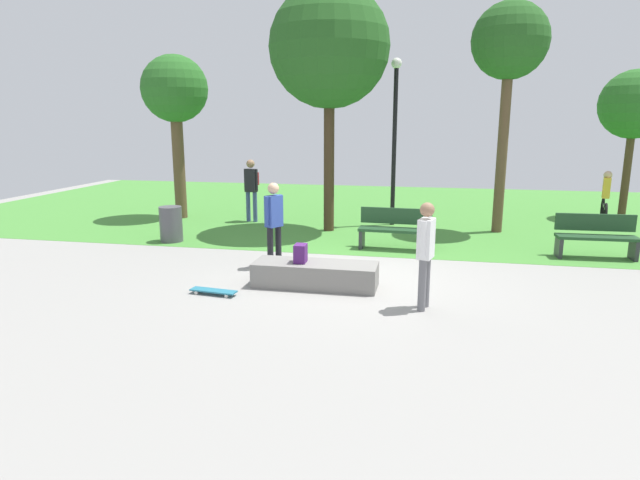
% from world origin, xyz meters
% --- Properties ---
extents(ground_plane, '(28.00, 28.00, 0.00)m').
position_xyz_m(ground_plane, '(0.00, 0.00, 0.00)').
color(ground_plane, gray).
extents(grass_lawn, '(26.60, 12.54, 0.01)m').
position_xyz_m(grass_lawn, '(0.00, 7.73, 0.00)').
color(grass_lawn, '#478C38').
rests_on(grass_lawn, ground_plane).
extents(concrete_ledge, '(2.15, 0.72, 0.42)m').
position_xyz_m(concrete_ledge, '(-0.55, -0.82, 0.21)').
color(concrete_ledge, gray).
rests_on(concrete_ledge, ground_plane).
extents(backpack_on_ledge, '(0.21, 0.29, 0.32)m').
position_xyz_m(backpack_on_ledge, '(-0.81, -0.84, 0.58)').
color(backpack_on_ledge, '#4C1E66').
rests_on(backpack_on_ledge, concrete_ledge).
extents(skater_performing_trick, '(0.27, 0.42, 1.65)m').
position_xyz_m(skater_performing_trick, '(1.32, -1.61, 0.96)').
color(skater_performing_trick, slate).
rests_on(skater_performing_trick, ground_plane).
extents(skater_watching, '(0.33, 0.38, 1.67)m').
position_xyz_m(skater_watching, '(-1.60, 0.26, 0.97)').
color(skater_watching, black).
rests_on(skater_watching, ground_plane).
extents(skateboard_by_ledge, '(0.82, 0.29, 0.08)m').
position_xyz_m(skateboard_by_ledge, '(-2.11, -1.62, 0.06)').
color(skateboard_by_ledge, teal).
rests_on(skateboard_by_ledge, ground_plane).
extents(park_bench_near_lamppost, '(1.62, 0.54, 0.91)m').
position_xyz_m(park_bench_near_lamppost, '(0.62, 2.27, 0.48)').
color(park_bench_near_lamppost, '#1E4223').
rests_on(park_bench_near_lamppost, ground_plane).
extents(park_bench_far_left, '(1.62, 0.52, 0.91)m').
position_xyz_m(park_bench_far_left, '(4.80, 2.32, 0.48)').
color(park_bench_far_left, '#1E4223').
rests_on(park_bench_far_left, ground_plane).
extents(tree_leaning_ash, '(1.85, 1.85, 5.64)m').
position_xyz_m(tree_leaning_ash, '(3.09, 4.72, 4.61)').
color(tree_leaning_ash, brown).
rests_on(tree_leaning_ash, grass_lawn).
extents(tree_broad_elm, '(2.98, 2.98, 6.09)m').
position_xyz_m(tree_broad_elm, '(-1.22, 4.03, 4.57)').
color(tree_broad_elm, '#42301E').
rests_on(tree_broad_elm, grass_lawn).
extents(tree_young_birch, '(1.88, 1.88, 4.65)m').
position_xyz_m(tree_young_birch, '(-5.86, 5.03, 3.60)').
color(tree_young_birch, brown).
rests_on(tree_young_birch, grass_lawn).
extents(tree_tall_oak, '(1.93, 1.93, 4.24)m').
position_xyz_m(tree_tall_oak, '(6.91, 7.48, 3.24)').
color(tree_tall_oak, '#4C3823').
rests_on(tree_tall_oak, grass_lawn).
extents(lamp_post, '(0.28, 0.28, 4.43)m').
position_xyz_m(lamp_post, '(0.35, 5.17, 2.67)').
color(lamp_post, black).
rests_on(lamp_post, ground_plane).
extents(trash_bin, '(0.53, 0.53, 0.84)m').
position_xyz_m(trash_bin, '(-4.66, 1.98, 0.42)').
color(trash_bin, '#4C4C51').
rests_on(trash_bin, ground_plane).
extents(pedestrian_with_backpack, '(0.42, 0.39, 1.76)m').
position_xyz_m(pedestrian_with_backpack, '(-3.60, 4.85, 1.06)').
color(pedestrian_with_backpack, '#3F5184').
rests_on(pedestrian_with_backpack, ground_plane).
extents(cyclist_on_bicycle, '(0.44, 1.79, 1.52)m').
position_xyz_m(cyclist_on_bicycle, '(6.07, 6.30, 0.63)').
color(cyclist_on_bicycle, black).
rests_on(cyclist_on_bicycle, ground_plane).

